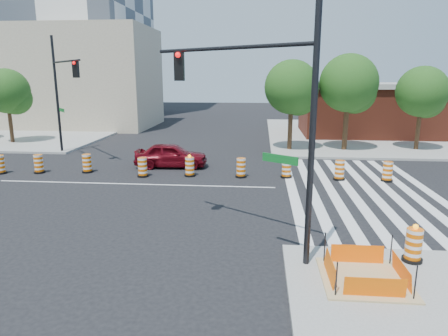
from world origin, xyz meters
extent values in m
plane|color=black|center=(0.00, 0.00, 0.00)|extent=(120.00, 120.00, 0.00)
cube|color=gray|center=(18.00, 18.00, 0.07)|extent=(22.00, 22.00, 0.15)
cube|color=gray|center=(-18.00, 18.00, 0.07)|extent=(22.00, 22.00, 0.15)
cube|color=silver|center=(7.80, 0.00, 0.01)|extent=(0.45, 13.50, 0.01)
cube|color=silver|center=(8.70, 0.00, 0.01)|extent=(0.45, 13.50, 0.01)
cube|color=silver|center=(9.60, 0.00, 0.01)|extent=(0.45, 13.50, 0.01)
cube|color=silver|center=(10.50, 0.00, 0.01)|extent=(0.45, 13.50, 0.01)
cube|color=silver|center=(11.40, 0.00, 0.01)|extent=(0.45, 13.50, 0.01)
cube|color=silver|center=(12.30, 0.00, 0.01)|extent=(0.45, 13.50, 0.01)
cube|color=silver|center=(13.20, 0.00, 0.01)|extent=(0.45, 13.50, 0.01)
cube|color=silver|center=(14.10, 0.00, 0.01)|extent=(0.45, 13.50, 0.01)
cube|color=silver|center=(0.00, 0.00, 0.01)|extent=(14.00, 0.12, 0.01)
cube|color=tan|center=(9.00, -9.00, 0.17)|extent=(2.20, 2.20, 0.05)
cube|color=#FF6005|center=(9.00, -9.90, 0.43)|extent=(1.44, 0.02, 0.55)
cube|color=#FF6005|center=(9.00, -8.10, 0.43)|extent=(1.44, 0.02, 0.55)
cube|color=#FF6005|center=(8.10, -9.00, 0.43)|extent=(0.02, 1.44, 0.55)
cube|color=#FF6005|center=(9.90, -9.00, 0.43)|extent=(0.02, 1.44, 0.55)
cylinder|color=black|center=(8.10, -9.90, 0.60)|extent=(0.04, 0.04, 0.90)
cylinder|color=black|center=(9.90, -9.90, 0.60)|extent=(0.04, 0.04, 0.90)
cylinder|color=black|center=(8.10, -8.10, 0.60)|extent=(0.04, 0.04, 0.90)
cylinder|color=black|center=(9.90, -8.10, 0.60)|extent=(0.04, 0.04, 0.90)
cube|color=maroon|center=(18.00, 18.00, 2.10)|extent=(16.00, 8.00, 4.20)
cube|color=gray|center=(18.00, 18.00, 4.40)|extent=(16.50, 8.50, 0.40)
cube|color=tan|center=(-12.00, 22.00, 5.00)|extent=(14.00, 10.00, 10.00)
imported|color=#5F0811|center=(1.04, 3.89, 0.72)|extent=(4.27, 1.88, 1.43)
cylinder|color=black|center=(7.59, -8.19, 3.97)|extent=(0.17, 0.17, 7.64)
cylinder|color=black|center=(5.22, -6.58, 6.07)|extent=(4.81, 3.31, 0.11)
cube|color=black|center=(3.56, -5.46, 5.60)|extent=(0.31, 0.27, 0.96)
sphere|color=#FF0C0C|center=(3.56, -5.64, 5.93)|extent=(0.17, 0.17, 0.17)
cube|color=#0C591E|center=(6.80, -7.65, 3.02)|extent=(0.97, 0.67, 0.24)
cylinder|color=black|center=(-7.53, 7.53, 3.99)|extent=(0.17, 0.17, 7.69)
cylinder|color=black|center=(-5.64, 5.35, 6.11)|extent=(3.87, 4.43, 0.12)
cube|color=black|center=(-4.31, 3.83, 5.63)|extent=(0.31, 0.27, 0.96)
sphere|color=#FF0C0C|center=(-4.31, 3.65, 5.96)|extent=(0.17, 0.17, 0.17)
cube|color=#0C591E|center=(-6.90, 6.80, 3.03)|extent=(0.79, 0.90, 0.24)
cylinder|color=black|center=(10.61, -7.79, 0.20)|extent=(0.57, 0.57, 0.09)
cylinder|color=#DA5E04|center=(10.61, -7.79, 0.67)|extent=(0.45, 0.45, 0.90)
sphere|color=#FF990C|center=(10.61, -7.79, 1.19)|extent=(0.15, 0.15, 0.15)
cylinder|color=#382314|center=(-13.21, 10.74, 1.82)|extent=(0.29, 0.29, 3.64)
sphere|color=#1C4112|center=(-13.21, 10.74, 4.10)|extent=(3.41, 3.41, 3.41)
sphere|color=#1C4112|center=(-12.75, 11.01, 3.53)|extent=(2.50, 2.50, 2.50)
sphere|color=#1C4112|center=(-13.57, 10.56, 3.76)|extent=(2.28, 2.28, 2.28)
cylinder|color=#382314|center=(8.32, 9.68, 1.99)|extent=(0.32, 0.32, 3.99)
sphere|color=#1C4112|center=(8.32, 9.68, 4.49)|extent=(3.74, 3.74, 3.74)
sphere|color=#1C4112|center=(8.82, 9.98, 3.86)|extent=(2.74, 2.74, 2.74)
sphere|color=#1C4112|center=(7.92, 9.48, 4.11)|extent=(2.49, 2.49, 2.49)
cylinder|color=#382314|center=(12.17, 9.87, 2.12)|extent=(0.34, 0.34, 4.23)
sphere|color=#1C4112|center=(12.17, 9.87, 4.76)|extent=(3.97, 3.97, 3.97)
sphere|color=#1C4112|center=(12.71, 10.20, 4.10)|extent=(2.91, 2.91, 2.91)
sphere|color=#1C4112|center=(11.74, 9.66, 4.36)|extent=(2.64, 2.64, 2.64)
cylinder|color=#382314|center=(17.29, 10.44, 1.86)|extent=(0.29, 0.29, 3.72)
sphere|color=#1C4112|center=(17.29, 10.44, 4.19)|extent=(3.49, 3.49, 3.49)
sphere|color=#1C4112|center=(17.75, 10.71, 3.60)|extent=(2.56, 2.56, 2.56)
sphere|color=#1C4112|center=(16.93, 10.26, 3.84)|extent=(2.33, 2.33, 2.33)
cylinder|color=black|center=(-7.97, 1.44, 0.05)|extent=(0.60, 0.60, 0.10)
cylinder|color=#DA5E04|center=(-7.97, 1.44, 0.55)|extent=(0.48, 0.48, 0.95)
cylinder|color=black|center=(-5.94, 1.80, 0.05)|extent=(0.60, 0.60, 0.10)
cylinder|color=#DA5E04|center=(-5.94, 1.80, 0.55)|extent=(0.48, 0.48, 0.95)
cylinder|color=black|center=(-3.33, 2.16, 0.05)|extent=(0.60, 0.60, 0.10)
cylinder|color=#DA5E04|center=(-3.33, 2.16, 0.55)|extent=(0.48, 0.48, 0.95)
cylinder|color=black|center=(0.02, 1.51, 0.05)|extent=(0.60, 0.60, 0.10)
cylinder|color=#DA5E04|center=(0.02, 1.51, 0.55)|extent=(0.48, 0.48, 0.95)
cylinder|color=black|center=(2.51, 1.86, 0.05)|extent=(0.60, 0.60, 0.10)
cylinder|color=#DA5E04|center=(2.51, 1.86, 0.55)|extent=(0.48, 0.48, 0.95)
sphere|color=#FF990C|center=(2.51, 1.86, 1.10)|extent=(0.16, 0.16, 0.16)
cylinder|color=black|center=(5.25, 1.89, 0.05)|extent=(0.60, 0.60, 0.10)
cylinder|color=#DA5E04|center=(5.25, 1.89, 0.55)|extent=(0.48, 0.48, 0.95)
cylinder|color=black|center=(7.65, 2.01, 0.05)|extent=(0.60, 0.60, 0.10)
cylinder|color=#DA5E04|center=(7.65, 2.01, 0.55)|extent=(0.48, 0.48, 0.95)
cylinder|color=black|center=(10.35, 1.79, 0.05)|extent=(0.60, 0.60, 0.10)
cylinder|color=#DA5E04|center=(10.35, 1.79, 0.55)|extent=(0.48, 0.48, 0.95)
cylinder|color=black|center=(12.73, 1.72, 0.05)|extent=(0.60, 0.60, 0.10)
cylinder|color=#DA5E04|center=(12.73, 1.72, 0.55)|extent=(0.48, 0.48, 0.95)
camera|label=1|loc=(6.24, -18.67, 5.31)|focal=32.00mm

